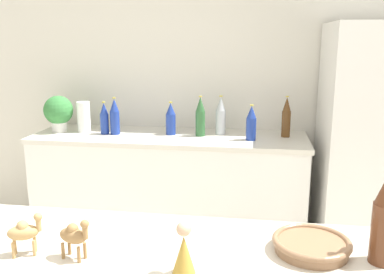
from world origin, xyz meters
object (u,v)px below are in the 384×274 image
object	(u,v)px
back_bottle_4	(171,119)
back_bottle_5	(200,117)
potted_plant	(58,112)
back_bottle_3	(221,116)
camel_figurine_second	(74,235)
wise_man_figurine_crimson	(184,251)
camel_figurine	(25,231)
back_bottle_6	(104,119)
paper_towel_roll	(84,117)
back_bottle_2	(286,117)
fruit_bowl	(311,245)
back_bottle_1	(251,123)
back_bottle_0	(115,117)

from	to	relation	value
back_bottle_4	back_bottle_5	bearing A→B (deg)	-3.51
potted_plant	back_bottle_3	size ratio (longest dim) A/B	0.95
potted_plant	camel_figurine_second	xyz separation A→B (m)	(0.99, -1.98, -0.03)
wise_man_figurine_crimson	camel_figurine	bearing A→B (deg)	176.31
back_bottle_3	back_bottle_4	world-z (taller)	back_bottle_3
back_bottle_5	camel_figurine_second	size ratio (longest dim) A/B	2.19
back_bottle_6	paper_towel_roll	bearing A→B (deg)	163.93
camel_figurine_second	wise_man_figurine_crimson	bearing A→B (deg)	-5.21
back_bottle_2	camel_figurine	size ratio (longest dim) A/B	2.22
back_bottle_5	fruit_bowl	bearing A→B (deg)	-71.80
back_bottle_6	camel_figurine_second	size ratio (longest dim) A/B	1.81
back_bottle_1	back_bottle_4	world-z (taller)	back_bottle_1
potted_plant	back_bottle_5	bearing A→B (deg)	0.52
back_bottle_5	back_bottle_3	bearing A→B (deg)	26.67
paper_towel_roll	back_bottle_1	size ratio (longest dim) A/B	0.91
back_bottle_3	back_bottle_5	xyz separation A→B (m)	(-0.15, -0.07, 0.00)
potted_plant	paper_towel_roll	bearing A→B (deg)	7.41
back_bottle_2	back_bottle_4	bearing A→B (deg)	-176.77
paper_towel_roll	fruit_bowl	xyz separation A→B (m)	(1.53, -1.85, -0.05)
back_bottle_2	wise_man_figurine_crimson	bearing A→B (deg)	-101.48
back_bottle_2	back_bottle_3	xyz separation A→B (m)	(-0.49, 0.01, -0.00)
paper_towel_roll	back_bottle_2	xyz separation A→B (m)	(1.57, 0.05, 0.03)
back_bottle_1	back_bottle_2	world-z (taller)	back_bottle_2
camel_figurine	back_bottle_5	bearing A→B (deg)	81.36
back_bottle_0	back_bottle_4	xyz separation A→B (m)	(0.43, 0.05, -0.02)
back_bottle_3	back_bottle_6	size ratio (longest dim) A/B	1.20
potted_plant	back_bottle_1	size ratio (longest dim) A/B	1.09
back_bottle_1	wise_man_figurine_crimson	distance (m)	1.94
back_bottle_0	back_bottle_5	world-z (taller)	back_bottle_5
back_bottle_4	camel_figurine_second	distance (m)	2.00
potted_plant	back_bottle_3	distance (m)	1.28
back_bottle_0	back_bottle_3	world-z (taller)	back_bottle_3
back_bottle_6	camel_figurine_second	xyz separation A→B (m)	(0.61, -1.95, 0.01)
wise_man_figurine_crimson	back_bottle_2	bearing A→B (deg)	78.52
camel_figurine_second	paper_towel_roll	bearing A→B (deg)	111.69
back_bottle_2	fruit_bowl	distance (m)	1.90
back_bottle_1	fruit_bowl	xyz separation A→B (m)	(0.22, -1.75, -0.05)
back_bottle_0	back_bottle_2	bearing A→B (deg)	4.57
paper_towel_roll	wise_man_figurine_crimson	world-z (taller)	paper_towel_roll
back_bottle_5	wise_man_figurine_crimson	size ratio (longest dim) A/B	1.88
back_bottle_2	back_bottle_5	size ratio (longest dim) A/B	1.01
back_bottle_5	camel_figurine	distance (m)	2.01
potted_plant	back_bottle_4	size ratio (longest dim) A/B	1.12
back_bottle_2	camel_figurine_second	distance (m)	2.19
back_bottle_3	camel_figurine	distance (m)	2.11
paper_towel_roll	fruit_bowl	world-z (taller)	paper_towel_roll
back_bottle_3	camel_figurine	world-z (taller)	back_bottle_3
back_bottle_4	camel_figurine_second	size ratio (longest dim) A/B	1.82
back_bottle_2	camel_figurine	xyz separation A→B (m)	(-0.94, -2.05, -0.02)
back_bottle_3	camel_figurine	bearing A→B (deg)	-102.31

